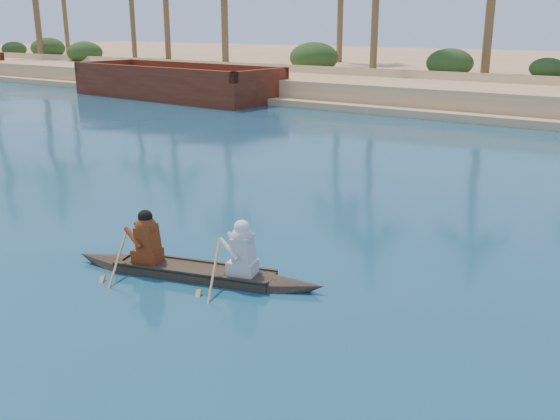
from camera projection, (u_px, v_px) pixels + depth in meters
The scene contains 4 objects.
sandy_embankment at pixel (500, 72), 50.49m from camera, with size 150.00×51.00×1.50m.
shrub_cluster at pixel (426, 76), 38.24m from camera, with size 100.00×6.00×2.40m, color #243E16, non-canonical shape.
canoe at pixel (194, 263), 10.90m from camera, with size 4.72×1.93×1.30m.
barge_mid at pixel (176, 84), 37.53m from camera, with size 13.97×5.34×2.29m.
Camera 1 is at (15.09, -5.56, 4.27)m, focal length 40.00 mm.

